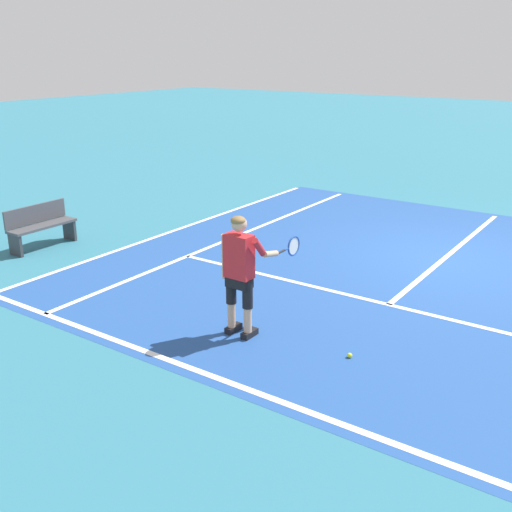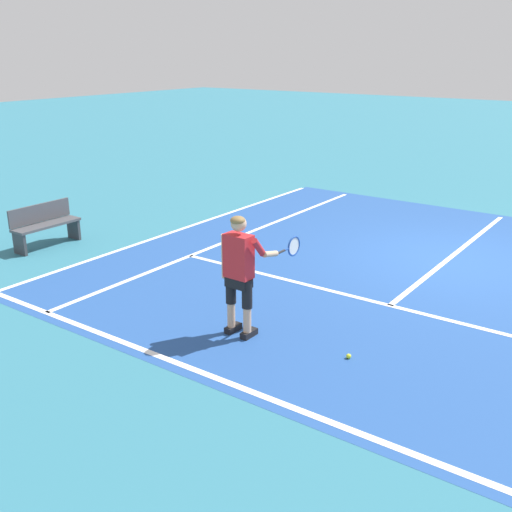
{
  "view_description": "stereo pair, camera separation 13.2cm",
  "coord_description": "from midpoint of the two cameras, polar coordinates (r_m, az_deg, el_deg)",
  "views": [
    {
      "loc": [
        3.19,
        -10.95,
        3.76
      ],
      "look_at": [
        -1.29,
        -4.45,
        1.05
      ],
      "focal_mm": 42.29,
      "sensor_mm": 36.0,
      "label": 1
    },
    {
      "loc": [
        3.3,
        -10.87,
        3.76
      ],
      "look_at": [
        -1.29,
        -4.45,
        1.05
      ],
      "focal_mm": 42.29,
      "sensor_mm": 36.0,
      "label": 2
    }
  ],
  "objects": [
    {
      "name": "ground_plane",
      "position": [
        11.99,
        17.1,
        -0.22
      ],
      "size": [
        80.0,
        80.0,
        0.0
      ],
      "primitive_type": "plane",
      "color": "teal"
    },
    {
      "name": "court_inner_surface",
      "position": [
        10.98,
        15.28,
        -1.78
      ],
      "size": [
        10.98,
        10.06,
        0.0
      ],
      "primitive_type": "cube",
      "color": "#234C93",
      "rests_on": "ground"
    },
    {
      "name": "line_baseline",
      "position": [
        7.02,
        1.25,
        -13.4
      ],
      "size": [
        10.98,
        0.1,
        0.01
      ],
      "primitive_type": "cube",
      "color": "white",
      "rests_on": "ground"
    },
    {
      "name": "line_service",
      "position": [
        9.61,
        12.06,
        -4.52
      ],
      "size": [
        8.23,
        0.1,
        0.01
      ],
      "primitive_type": "cube",
      "color": "white",
      "rests_on": "ground"
    },
    {
      "name": "line_centre_service",
      "position": [
        12.46,
        17.85,
        0.44
      ],
      "size": [
        0.1,
        6.4,
        0.01
      ],
      "primitive_type": "cube",
      "color": "white",
      "rests_on": "ground"
    },
    {
      "name": "line_singles_left",
      "position": [
        12.82,
        -2.21,
        1.87
      ],
      "size": [
        0.1,
        9.66,
        0.01
      ],
      "primitive_type": "cube",
      "color": "white",
      "rests_on": "ground"
    },
    {
      "name": "line_doubles_left",
      "position": [
        13.65,
        -6.85,
        2.82
      ],
      "size": [
        0.1,
        9.66,
        0.01
      ],
      "primitive_type": "cube",
      "color": "white",
      "rests_on": "ground"
    },
    {
      "name": "tennis_player",
      "position": [
        8.08,
        -1.92,
        -1.12
      ],
      "size": [
        0.64,
        1.11,
        1.71
      ],
      "color": "black",
      "rests_on": "ground"
    },
    {
      "name": "tennis_ball_near_feet",
      "position": [
        7.94,
        8.37,
        -9.29
      ],
      "size": [
        0.07,
        0.07,
        0.07
      ],
      "primitive_type": "sphere",
      "color": "#CCE02D",
      "rests_on": "ground"
    },
    {
      "name": "courtside_bench",
      "position": [
        12.77,
        -19.99,
        2.75
      ],
      "size": [
        0.4,
        1.4,
        0.85
      ],
      "color": "#47474C",
      "rests_on": "ground"
    }
  ]
}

